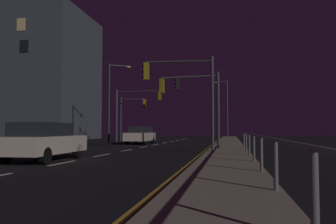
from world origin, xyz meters
TOP-DOWN VIEW (x-y plane):
  - ground_plane at (0.00, 17.50)m, footprint 112.00×112.00m
  - sidewalk_right at (6.20, 17.50)m, footprint 2.25×77.00m
  - lane_markings_center at (0.00, 21.00)m, footprint 0.14×50.00m
  - lane_edge_line at (4.82, 22.50)m, footprint 0.14×53.00m
  - car at (-1.23, 9.74)m, footprint 1.96×4.46m
  - car_oncoming at (-1.60, 25.89)m, footprint 1.83×4.40m
  - traffic_light_far_right at (3.79, 18.42)m, footprint 4.04×0.60m
  - traffic_light_overhead_east at (-4.36, 32.40)m, footprint 3.03×0.40m
  - traffic_light_far_left at (3.70, 15.05)m, footprint 3.94×0.61m
  - traffic_light_near_right at (-3.37, 30.51)m, footprint 5.14×0.68m
  - traffic_light_mid_right at (4.10, 21.96)m, footprint 3.37×0.58m
  - street_lamp_median at (5.74, 42.24)m, footprint 1.84×0.36m
  - street_lamp_corner at (-5.43, 29.01)m, footprint 2.09×1.19m
  - barrier_fence at (7.17, 8.16)m, footprint 0.09×20.41m
  - building_distant at (-24.16, 37.85)m, footprint 23.00×12.20m

SIDE VIEW (x-z plane):
  - ground_plane at x=0.00m, z-range 0.00..0.00m
  - lane_edge_line at x=4.82m, z-range 0.00..0.01m
  - lane_markings_center at x=0.00m, z-range 0.00..0.01m
  - sidewalk_right at x=6.20m, z-range 0.00..0.14m
  - car at x=-1.23m, z-range 0.04..1.61m
  - car_oncoming at x=-1.60m, z-range 0.04..1.61m
  - barrier_fence at x=7.17m, z-range 0.38..1.36m
  - traffic_light_overhead_east at x=-4.36m, z-range 0.98..5.93m
  - traffic_light_far_right at x=3.79m, z-range 1.15..5.98m
  - traffic_light_far_left at x=3.70m, z-range 1.20..6.36m
  - traffic_light_mid_right at x=4.10m, z-range 1.22..6.63m
  - traffic_light_near_right at x=-3.37m, z-range 1.20..6.77m
  - street_lamp_median at x=5.74m, z-range 0.87..8.69m
  - street_lamp_corner at x=-5.43m, z-range 0.78..8.83m
  - building_distant at x=-24.16m, z-range 0.00..16.97m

